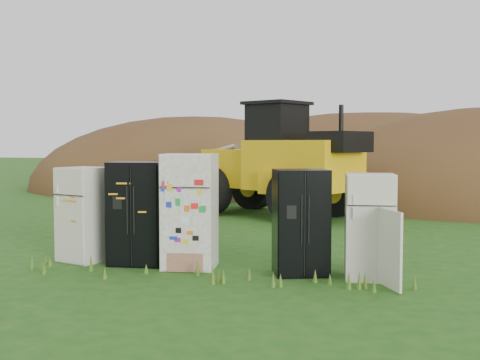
{
  "coord_description": "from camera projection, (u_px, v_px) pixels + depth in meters",
  "views": [
    {
      "loc": [
        3.03,
        -9.28,
        2.08
      ],
      "look_at": [
        -0.24,
        2.0,
        1.34
      ],
      "focal_mm": 45.0,
      "sensor_mm": 36.0,
      "label": 1
    }
  ],
  "objects": [
    {
      "name": "fridge_open_door",
      "position": [
        370.0,
        226.0,
        9.12
      ],
      "size": [
        0.81,
        0.77,
        1.6
      ],
      "primitive_type": null,
      "rotation": [
        0.0,
        0.0,
        0.15
      ],
      "color": "silver",
      "rests_on": "ground"
    },
    {
      "name": "wheel_loader",
      "position": [
        255.0,
        159.0,
        17.33
      ],
      "size": [
        7.13,
        5.2,
        3.2
      ],
      "primitive_type": null,
      "rotation": [
        0.0,
        0.0,
        -0.43
      ],
      "color": "orange",
      "rests_on": "ground"
    },
    {
      "name": "dirt_mound_left",
      "position": [
        193.0,
        190.0,
        26.22
      ],
      "size": [
        14.83,
        11.12,
        6.38
      ],
      "primitive_type": "ellipsoid",
      "color": "#4E2E19",
      "rests_on": "ground"
    },
    {
      "name": "fridge_black_side",
      "position": [
        138.0,
        213.0,
        10.21
      ],
      "size": [
        0.99,
        0.82,
        1.74
      ],
      "primitive_type": null,
      "rotation": [
        0.0,
        0.0,
        0.12
      ],
      "color": "black",
      "rests_on": "ground"
    },
    {
      "name": "dirt_mound_back",
      "position": [
        367.0,
        188.0,
        27.3
      ],
      "size": [
        19.81,
        13.21,
        6.84
      ],
      "primitive_type": "ellipsoid",
      "color": "#4E2E19",
      "rests_on": "ground"
    },
    {
      "name": "fridge_black_right",
      "position": [
        301.0,
        222.0,
        9.43
      ],
      "size": [
        1.01,
        0.93,
        1.65
      ],
      "primitive_type": null,
      "rotation": [
        0.0,
        0.0,
        0.36
      ],
      "color": "black",
      "rests_on": "ground"
    },
    {
      "name": "fridge_sticker",
      "position": [
        190.0,
        211.0,
        9.92
      ],
      "size": [
        0.95,
        0.9,
        1.89
      ],
      "primitive_type": null,
      "rotation": [
        0.0,
        0.0,
        0.16
      ],
      "color": "white",
      "rests_on": "ground"
    },
    {
      "name": "fridge_leftmost",
      "position": [
        85.0,
        214.0,
        10.48
      ],
      "size": [
        0.88,
        0.86,
        1.64
      ],
      "primitive_type": null,
      "rotation": [
        0.0,
        0.0,
        -0.28
      ],
      "color": "silver",
      "rests_on": "ground"
    },
    {
      "name": "ground",
      "position": [
        220.0,
        269.0,
        9.87
      ],
      "size": [
        120.0,
        120.0,
        0.0
      ],
      "primitive_type": "plane",
      "color": "#1C5216",
      "rests_on": "ground"
    }
  ]
}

